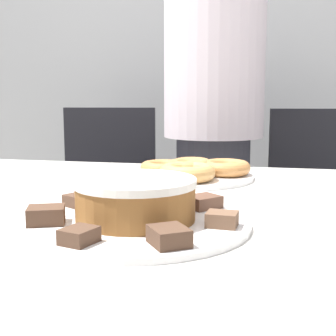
% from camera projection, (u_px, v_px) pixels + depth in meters
% --- Properties ---
extents(wall_back, '(8.00, 0.05, 2.60)m').
position_uv_depth(wall_back, '(221.00, 28.00, 2.39)').
color(wall_back, '#A8AAAD').
rests_on(wall_back, ground_plane).
extents(table, '(1.76, 1.03, 0.75)m').
position_uv_depth(table, '(132.00, 239.00, 0.92)').
color(table, silver).
rests_on(table, ground_plane).
extents(person_standing, '(0.37, 0.37, 1.64)m').
position_uv_depth(person_standing, '(214.00, 122.00, 1.76)').
color(person_standing, '#383842').
rests_on(person_standing, ground_plane).
extents(office_chair_left, '(0.50, 0.50, 0.91)m').
position_uv_depth(office_chair_left, '(105.00, 223.00, 1.94)').
color(office_chair_left, black).
rests_on(office_chair_left, ground_plane).
extents(office_chair_right, '(0.51, 0.51, 0.91)m').
position_uv_depth(office_chair_right, '(326.00, 236.00, 1.76)').
color(office_chair_right, black).
rests_on(office_chair_right, ground_plane).
extents(plate_cake, '(0.36, 0.36, 0.01)m').
position_uv_depth(plate_cake, '(136.00, 223.00, 0.74)').
color(plate_cake, white).
rests_on(plate_cake, table).
extents(plate_donuts, '(0.32, 0.32, 0.01)m').
position_uv_depth(plate_donuts, '(188.00, 177.00, 1.17)').
color(plate_donuts, white).
rests_on(plate_donuts, table).
extents(frosted_cake, '(0.19, 0.19, 0.07)m').
position_uv_depth(frosted_cake, '(136.00, 199.00, 0.74)').
color(frosted_cake, brown).
rests_on(frosted_cake, plate_cake).
extents(lamington_0, '(0.07, 0.06, 0.03)m').
position_uv_depth(lamington_0, '(46.00, 215.00, 0.72)').
color(lamington_0, '#513828').
rests_on(lamington_0, plate_cake).
extents(lamington_1, '(0.05, 0.06, 0.02)m').
position_uv_depth(lamington_1, '(79.00, 236.00, 0.62)').
color(lamington_1, '#513828').
rests_on(lamington_1, plate_cake).
extents(lamington_2, '(0.07, 0.07, 0.02)m').
position_uv_depth(lamington_2, '(169.00, 236.00, 0.61)').
color(lamington_2, '#513828').
rests_on(lamington_2, plate_cake).
extents(lamington_3, '(0.05, 0.04, 0.02)m').
position_uv_depth(lamington_3, '(222.00, 219.00, 0.70)').
color(lamington_3, brown).
rests_on(lamington_3, plate_cake).
extents(lamington_4, '(0.07, 0.07, 0.02)m').
position_uv_depth(lamington_4, '(203.00, 202.00, 0.82)').
color(lamington_4, brown).
rests_on(lamington_4, plate_cake).
extents(lamington_5, '(0.05, 0.06, 0.02)m').
position_uv_depth(lamington_5, '(145.00, 194.00, 0.87)').
color(lamington_5, '#513828').
rests_on(lamington_5, plate_cake).
extents(lamington_6, '(0.07, 0.07, 0.02)m').
position_uv_depth(lamington_6, '(82.00, 200.00, 0.83)').
color(lamington_6, '#513828').
rests_on(lamington_6, plate_cake).
extents(donut_0, '(0.11, 0.11, 0.04)m').
position_uv_depth(donut_0, '(189.00, 167.00, 1.16)').
color(donut_0, '#C68447').
rests_on(donut_0, plate_donuts).
extents(donut_1, '(0.13, 0.13, 0.04)m').
position_uv_depth(donut_1, '(225.00, 168.00, 1.17)').
color(donut_1, '#C68447').
rests_on(donut_1, plate_donuts).
extents(donut_2, '(0.10, 0.10, 0.03)m').
position_uv_depth(donut_2, '(192.00, 165.00, 1.23)').
color(donut_2, '#C68447').
rests_on(donut_2, plate_donuts).
extents(donut_3, '(0.11, 0.11, 0.03)m').
position_uv_depth(donut_3, '(165.00, 168.00, 1.17)').
color(donut_3, '#C68447').
rests_on(donut_3, plate_donuts).
extents(donut_4, '(0.13, 0.13, 0.04)m').
position_uv_depth(donut_4, '(187.00, 172.00, 1.09)').
color(donut_4, tan).
rests_on(donut_4, plate_donuts).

